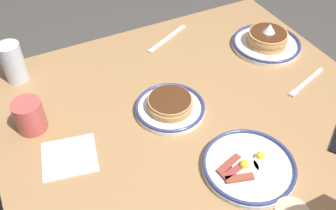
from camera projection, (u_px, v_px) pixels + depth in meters
dining_table at (187, 129)px, 1.29m from camera, size 1.18×0.99×0.73m
plate_near_main at (267, 41)px, 1.44m from camera, size 0.26×0.26×0.10m
plate_center_pancakes at (249, 166)px, 1.03m from camera, size 0.26×0.26×0.04m
plate_far_companion at (170, 106)px, 1.19m from camera, size 0.22×0.22×0.05m
coffee_mug at (30, 115)px, 1.12m from camera, size 0.09×0.12×0.10m
drinking_glass at (14, 64)px, 1.27m from camera, size 0.07×0.07×0.14m
paper_napkin at (69, 157)px, 1.07m from camera, size 0.17×0.17×0.00m
fork_near at (306, 82)px, 1.30m from camera, size 0.20×0.08×0.01m
butter_knife at (168, 38)px, 1.49m from camera, size 0.21×0.12×0.01m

